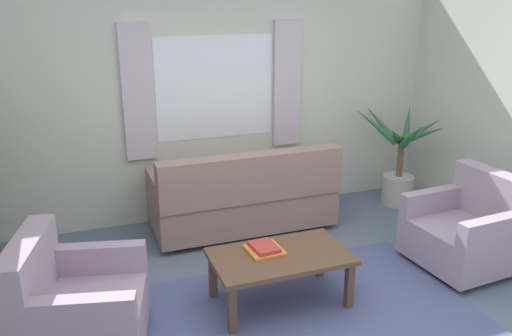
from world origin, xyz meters
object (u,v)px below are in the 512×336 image
Objects in this scene: coffee_table at (280,261)px; armchair_left at (75,307)px; book_stack_on_table at (264,249)px; potted_plant at (399,163)px; armchair_right at (468,230)px; couch at (244,198)px.

armchair_left is at bearing -177.49° from coffee_table.
potted_plant reaches higher than book_stack_on_table.
potted_plant is at bearing 164.82° from armchair_right.
couch is 1.89× the size of armchair_left.
coffee_table is (1.56, 0.07, 0.03)m from armchair_left.
armchair_left is at bearing 40.24° from couch.
armchair_right is 1.97m from book_stack_on_table.
book_stack_on_table is at bearing 137.27° from coffee_table.
couch is at bearing -177.59° from potted_plant.
potted_plant is at bearing 34.73° from coffee_table.
armchair_right is 0.76× the size of potted_plant.
potted_plant reaches higher than couch.
armchair_left is 3.47× the size of book_stack_on_table.
armchair_left reaches higher than coffee_table.
book_stack_on_table is 0.25× the size of potted_plant.
armchair_left is 3.42m from armchair_right.
armchair_left is 1.12× the size of armchair_right.
coffee_table is 2.62m from potted_plant.
armchair_left and armchair_right have the same top height.
book_stack_on_table is (-1.96, 0.10, 0.11)m from armchair_right.
armchair_left is 1.57m from coffee_table.
armchair_right is (1.68, -1.42, -0.01)m from couch.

